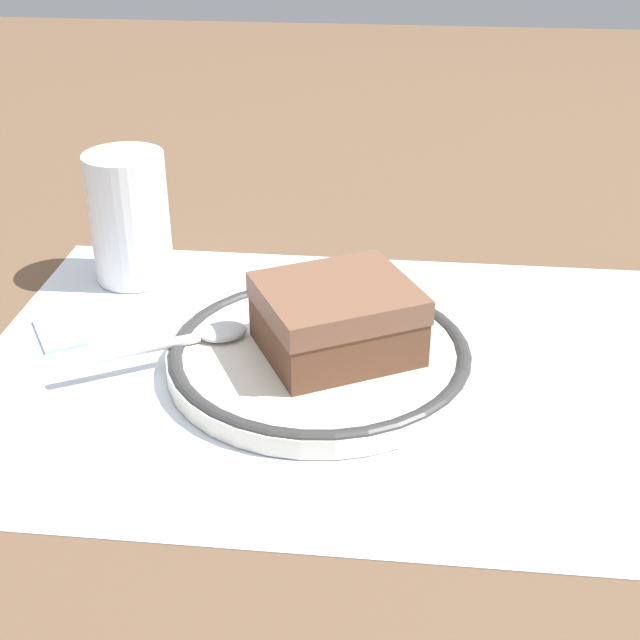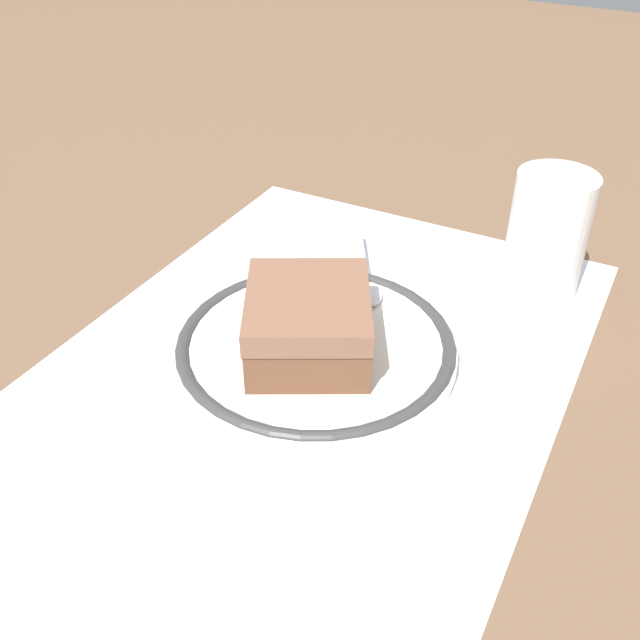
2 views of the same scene
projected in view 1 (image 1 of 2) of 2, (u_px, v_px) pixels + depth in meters
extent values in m
plane|color=brown|center=(347.00, 369.00, 0.57)|extent=(2.40, 2.40, 0.00)
cube|color=silver|center=(347.00, 368.00, 0.57)|extent=(0.49, 0.34, 0.00)
cylinder|color=silver|center=(320.00, 355.00, 0.58)|extent=(0.20, 0.20, 0.01)
torus|color=#333333|center=(320.00, 350.00, 0.57)|extent=(0.20, 0.20, 0.01)
cube|color=brown|center=(336.00, 332.00, 0.56)|extent=(0.12, 0.12, 0.03)
cube|color=brown|center=(337.00, 300.00, 0.55)|extent=(0.12, 0.12, 0.02)
ellipsoid|color=silver|center=(223.00, 332.00, 0.58)|extent=(0.04, 0.04, 0.01)
cylinder|color=silver|center=(133.00, 351.00, 0.56)|extent=(0.08, 0.05, 0.01)
cylinder|color=white|center=(130.00, 217.00, 0.67)|extent=(0.06, 0.06, 0.10)
cylinder|color=brown|center=(133.00, 247.00, 0.68)|extent=(0.05, 0.05, 0.05)
cube|color=white|center=(603.00, 348.00, 0.59)|extent=(0.15, 0.14, 0.00)
cube|color=#8CB2E0|center=(60.00, 329.00, 0.61)|extent=(0.05, 0.06, 0.01)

